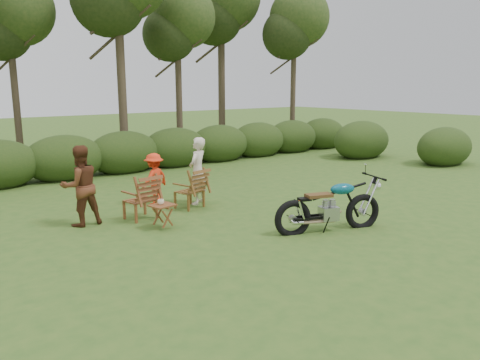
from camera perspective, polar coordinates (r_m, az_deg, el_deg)
ground at (r=9.32m, az=10.42°, el=-6.85°), size 80.00×80.00×0.00m
tree_line at (r=17.11m, az=-13.99°, el=14.21°), size 22.52×11.62×8.14m
motorcycle at (r=9.74m, az=10.66°, el=-6.05°), size 2.38×1.55×1.27m
lawn_chair_right at (r=11.36m, az=-6.16°, el=-3.37°), size 0.80×0.80×0.97m
lawn_chair_left at (r=10.62m, az=-11.98°, el=-4.62°), size 0.77×0.77×1.00m
side_table at (r=9.76m, az=-9.40°, el=-4.42°), size 0.55×0.48×0.51m
cup at (r=9.69m, az=-9.63°, el=-2.66°), size 0.17×0.17×0.10m
adult_a at (r=11.73m, az=-5.12°, el=-2.87°), size 0.72×0.65×1.66m
adult_b at (r=10.47m, az=-18.58°, el=-5.21°), size 0.84×0.66×1.69m
child at (r=11.82m, az=-10.30°, el=-2.91°), size 0.93×0.71×1.27m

